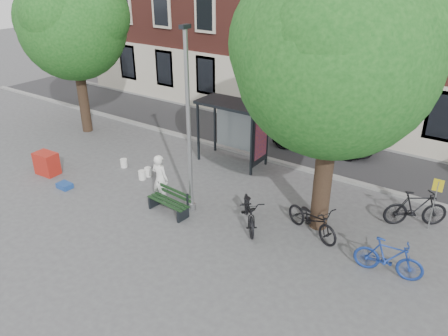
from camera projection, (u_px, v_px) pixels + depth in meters
ground at (192, 209)px, 15.03m from camera, size 90.00×90.00×0.00m
road at (286, 144)px, 20.22m from camera, size 40.00×4.00×0.01m
curb_near at (264, 158)px, 18.71m from camera, size 40.00×0.25×0.12m
curb_far at (304, 131)px, 21.68m from camera, size 40.00×0.25×0.12m
lamppost at (189, 134)px, 13.82m from camera, size 0.28×0.35×6.11m
tree_right at (336, 50)px, 11.56m from camera, size 5.76×5.60×8.20m
tree_left at (70, 22)px, 19.48m from camera, size 5.18×4.86×7.40m
bus_shelter at (242, 120)px, 17.55m from camera, size 2.85×1.45×2.62m
painter at (160, 179)px, 15.10m from camera, size 0.66×0.43×1.81m
bench at (169, 202)px, 14.69m from camera, size 1.65×0.67×0.83m
bike_a at (312, 219)px, 13.44m from camera, size 2.19×1.45×1.09m
bike_b at (389, 258)px, 11.71m from camera, size 1.88×0.73×1.10m
bike_c at (250, 210)px, 13.90m from camera, size 1.92×2.14×1.13m
bike_d at (416, 208)px, 13.90m from camera, size 2.00×1.60×1.22m
car_dark at (324, 134)px, 19.61m from camera, size 4.86×2.73×1.28m
red_stand at (47, 163)px, 17.31m from camera, size 0.93×0.65×0.90m
blue_crate at (65, 186)px, 16.37m from camera, size 0.56×0.41×0.20m
bucket_a at (142, 175)px, 16.99m from camera, size 0.31×0.31×0.36m
bucket_b at (124, 163)px, 17.97m from camera, size 0.33×0.33×0.36m
bucket_c at (148, 172)px, 17.23m from camera, size 0.32×0.32×0.36m
notice_sign at (436, 194)px, 13.41m from camera, size 0.30×0.04×1.76m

